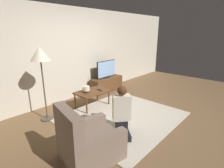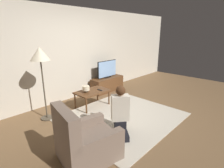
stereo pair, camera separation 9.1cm
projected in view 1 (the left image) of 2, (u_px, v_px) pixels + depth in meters
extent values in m
plane|color=brown|center=(122.00, 117.00, 4.14)|extent=(10.00, 10.00, 0.00)
cube|color=beige|center=(71.00, 55.00, 5.01)|extent=(10.00, 0.06, 2.60)
cube|color=beige|center=(122.00, 116.00, 4.14)|extent=(2.55, 2.27, 0.02)
cube|color=brown|center=(107.00, 84.00, 5.89)|extent=(1.17, 0.42, 0.47)
cube|color=black|center=(106.00, 77.00, 5.82)|extent=(0.27, 0.08, 0.04)
cube|color=black|center=(106.00, 69.00, 5.74)|extent=(0.81, 0.03, 0.54)
cube|color=#8CB2E0|center=(106.00, 69.00, 5.74)|extent=(0.78, 0.04, 0.51)
cube|color=brown|center=(92.00, 92.00, 4.57)|extent=(0.86, 0.55, 0.04)
cylinder|color=brown|center=(87.00, 106.00, 4.21)|extent=(0.04, 0.04, 0.41)
cylinder|color=brown|center=(109.00, 98.00, 4.76)|extent=(0.04, 0.04, 0.41)
cylinder|color=brown|center=(75.00, 101.00, 4.51)|extent=(0.04, 0.04, 0.41)
cylinder|color=brown|center=(97.00, 94.00, 5.06)|extent=(0.04, 0.04, 0.41)
cylinder|color=#4C4233|center=(48.00, 118.00, 4.02)|extent=(0.28, 0.28, 0.03)
cylinder|color=#4C4233|center=(44.00, 86.00, 3.79)|extent=(0.03, 0.03, 1.56)
cone|color=beige|center=(40.00, 54.00, 3.59)|extent=(0.42, 0.42, 0.28)
cube|color=#7A6656|center=(91.00, 147.00, 2.76)|extent=(1.00, 0.90, 0.38)
cube|color=#7A6656|center=(68.00, 128.00, 2.43)|extent=(0.31, 0.75, 0.53)
cube|color=#7A6656|center=(102.00, 153.00, 2.50)|extent=(0.87, 0.32, 0.52)
cube|color=#7A6656|center=(83.00, 134.00, 2.97)|extent=(0.87, 0.32, 0.52)
cube|color=black|center=(123.00, 133.00, 3.34)|extent=(0.46, 0.50, 0.11)
cube|color=black|center=(121.00, 122.00, 3.48)|extent=(0.32, 0.33, 0.14)
cube|color=beige|center=(121.00, 108.00, 3.39)|extent=(0.39, 0.37, 0.51)
sphere|color=tan|center=(122.00, 91.00, 3.29)|extent=(0.18, 0.18, 0.18)
sphere|color=#4C2D19|center=(122.00, 91.00, 3.26)|extent=(0.18, 0.18, 0.18)
cube|color=black|center=(118.00, 99.00, 3.73)|extent=(0.12, 0.11, 0.04)
cylinder|color=beige|center=(124.00, 101.00, 3.63)|extent=(0.24, 0.28, 0.07)
cylinder|color=beige|center=(114.00, 102.00, 3.60)|extent=(0.24, 0.28, 0.07)
cylinder|color=#4C3823|center=(86.00, 91.00, 4.44)|extent=(0.10, 0.10, 0.06)
cylinder|color=beige|center=(86.00, 88.00, 4.42)|extent=(0.18, 0.18, 0.11)
cube|color=black|center=(100.00, 90.00, 4.62)|extent=(0.04, 0.15, 0.02)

